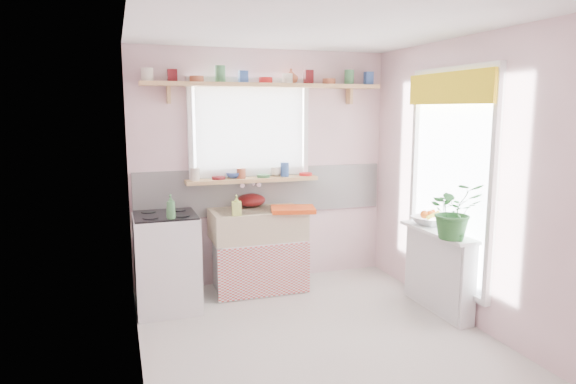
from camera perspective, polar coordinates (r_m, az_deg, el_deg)
name	(u,v)px	position (r m, az deg, el deg)	size (l,w,h in m)	color
room	(348,161)	(5.09, 6.67, 3.43)	(3.20, 3.20, 3.20)	beige
sink_unit	(258,249)	(5.39, -3.39, -6.37)	(0.95, 0.65, 1.11)	white
cooker	(167,262)	(4.99, -13.31, -7.54)	(0.58, 0.58, 0.93)	white
radiator_ledge	(438,269)	(5.04, 16.36, -8.26)	(0.22, 0.95, 0.78)	white
windowsill	(252,180)	(5.42, -3.98, 1.37)	(1.40, 0.22, 0.04)	tan
pine_shelf	(266,85)	(5.41, -2.50, 11.77)	(2.52, 0.24, 0.04)	tan
shelf_crockery	(266,78)	(5.41, -2.50, 12.57)	(2.47, 0.11, 0.12)	silver
sill_crockery	(248,173)	(5.40, -4.49, 2.12)	(1.35, 0.11, 0.12)	silver
dish_tray	(293,209)	(5.20, 0.56, -1.94)	(0.44, 0.33, 0.04)	#F24C15
colander	(251,200)	(5.47, -4.09, -0.90)	(0.30, 0.30, 0.14)	#530E0F
jade_plant	(454,210)	(4.60, 17.99, -1.96)	(0.45, 0.39, 0.50)	#2B6C2E
fruit_bowl	(430,221)	(5.12, 15.48, -3.09)	(0.33, 0.33, 0.08)	silver
herb_pot	(460,228)	(4.55, 18.60, -3.81)	(0.12, 0.08, 0.23)	#2C7030
soap_bottle_sink	(237,205)	(5.03, -5.73, -1.47)	(0.09, 0.09, 0.20)	#D6ED69
sill_cup	(276,171)	(5.55, -1.36, 2.29)	(0.13, 0.13, 0.10)	white
sill_bowl	(235,175)	(5.43, -5.93, 1.89)	(0.19, 0.19, 0.06)	#3758B3
shelf_vase	(291,76)	(5.56, 0.33, 12.73)	(0.15, 0.15, 0.16)	#A75233
cooker_bottle	(171,207)	(4.65, -12.90, -1.60)	(0.08, 0.08, 0.22)	#3B7743
fruit	(430,214)	(5.12, 15.52, -2.39)	(0.20, 0.14, 0.10)	#EA5B13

